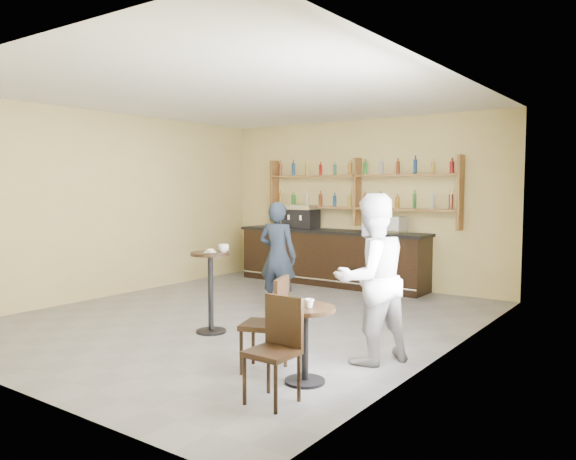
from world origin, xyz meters
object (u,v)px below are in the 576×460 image
Objects in this scene: cafe_table at (305,345)px; chair_west at (264,324)px; pedestal_table at (211,292)px; patron_second at (371,279)px; pastry_case at (391,225)px; bar_counter at (331,257)px; chair_south at (272,351)px; man_main at (278,256)px; espresso_machine at (301,216)px.

chair_west is (-0.55, 0.05, 0.12)m from cafe_table.
patron_second is at bearing 2.81° from pedestal_table.
pastry_case is at bearing -131.37° from patron_second.
chair_south is at bearing -63.61° from bar_counter.
patron_second is at bearing 84.36° from chair_south.
patron_second reaches higher than man_main.
chair_south is 0.51× the size of patron_second.
chair_west is at bearing 174.81° from cafe_table.
man_main is at bearing -96.20° from patron_second.
pastry_case is 0.54× the size of chair_south.
pastry_case is at bearing 80.76° from pedestal_table.
cafe_table is 0.41× the size of patron_second.
espresso_machine reaches higher than chair_south.
patron_second is at bearing 77.57° from cafe_table.
bar_counter is 5.90× the size of espresso_machine.
patron_second is at bearing 120.33° from chair_west.
pastry_case is at bearing -119.22° from man_main.
bar_counter is at bearing 98.55° from pedestal_table.
espresso_machine is at bearing 108.12° from pedestal_table.
pastry_case reaches higher than pedestal_table.
man_main is at bearing -165.99° from chair_west.
chair_south is at bearing 114.45° from man_main.
espresso_machine is 4.31m from pedestal_table.
chair_south is (2.72, -5.48, -0.07)m from bar_counter.
pedestal_table is at bearing 82.57° from man_main.
cafe_table is 0.61m from chair_south.
pedestal_table is at bearing -61.06° from patron_second.
pedestal_table is at bearing -137.77° from chair_west.
pastry_case is at bearing 105.20° from chair_south.
pastry_case is 4.14m from pedestal_table.
espresso_machine is 1.33× the size of pastry_case.
espresso_machine reaches higher than chair_west.
pedestal_table is 0.63× the size of man_main.
pedestal_table is 1.66m from man_main.
bar_counter reaches higher than cafe_table.
bar_counter is 4.23× the size of chair_south.
espresso_machine is 0.36× the size of patron_second.
man_main is (-0.77, -2.40, -0.38)m from pastry_case.
man_main is 0.91× the size of patron_second.
pedestal_table is 2.57m from chair_south.
bar_counter is at bearing -176.15° from chair_west.
chair_south is at bearing -60.90° from espresso_machine.
espresso_machine is 1.97m from pastry_case.
pedestal_table is at bearing 157.55° from cafe_table.
pedestal_table reaches higher than cafe_table.
chair_west is at bearing -13.69° from patron_second.
bar_counter is at bearing -2.96° from espresso_machine.
chair_south is at bearing -85.24° from cafe_table.
pedestal_table is 2.31m from patron_second.
patron_second reaches higher than espresso_machine.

